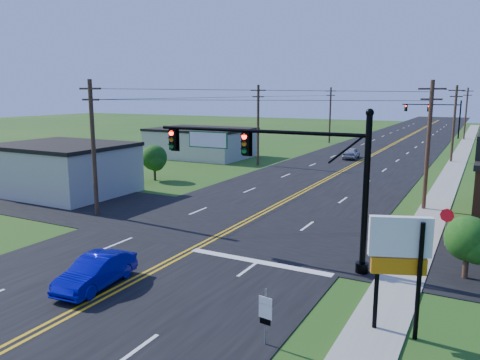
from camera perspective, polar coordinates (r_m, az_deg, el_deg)
The scene contains 21 objects.
ground at distance 20.04m, azimuth -17.75°, elevation -13.92°, with size 260.00×260.00×0.00m, color #1B4B15.
road_main at distance 64.46m, azimuth 15.72°, elevation 2.97°, with size 16.00×220.00×0.04m, color black.
road_cross at distance 29.09m, azimuth -0.63°, elevation -5.61°, with size 70.00×10.00×0.04m, color black.
sidewalk at distance 53.24m, azimuth 24.47°, elevation 0.89°, with size 2.00×160.00×0.08m, color gray.
signal_mast_main at distance 22.68m, azimuth 4.16°, elevation 1.96°, with size 11.30×0.60×7.48m.
signal_mast_far at distance 93.04m, azimuth 22.56°, elevation 7.59°, with size 10.98×0.60×7.48m.
cream_bldg_near at distance 40.77m, azimuth -20.71°, elevation 1.33°, with size 10.20×8.20×4.10m.
cream_bldg_far at distance 60.33m, azimuth -4.74°, elevation 4.59°, with size 12.20×9.20×3.70m.
utility_pole_left_a at distance 32.27m, azimuth -17.45°, elevation 4.02°, with size 1.80×0.28×9.00m.
utility_pole_left_b at distance 52.85m, azimuth 2.22°, elevation 6.88°, with size 1.80×0.28×9.00m.
utility_pole_left_c at distance 78.04m, azimuth 10.93°, elevation 7.90°, with size 1.80×0.28×9.00m.
utility_pole_right_a at distance 34.89m, azimuth 21.97°, elevation 4.20°, with size 1.80×0.28×9.00m.
utility_pole_right_b at distance 60.74m, azimuth 24.64°, elevation 6.42°, with size 1.80×0.28×9.00m.
utility_pole_right_c at distance 90.68m, azimuth 25.84°, elevation 7.40°, with size 1.80×0.28×9.00m.
shrub_corner at distance 22.93m, azimuth 26.05°, elevation -6.45°, with size 2.00×2.00×2.86m.
tree_left at distance 44.46m, azimuth -10.41°, elevation 2.69°, with size 2.40×2.40×3.37m.
blue_car at distance 21.03m, azimuth -17.15°, elevation -10.71°, with size 1.42×4.07×1.34m, color #0709A5.
distant_car at distance 59.93m, azimuth 13.39°, elevation 3.20°, with size 1.70×4.23×1.44m, color #AFB0B4.
route_sign at distance 15.72m, azimuth 3.12°, elevation -15.88°, with size 0.49×0.11×1.96m.
stop_sign at distance 27.28m, azimuth 23.88°, elevation -4.39°, with size 0.74×0.18×2.10m.
pylon_sign at distance 16.51m, azimuth 18.87°, elevation -8.02°, with size 1.99×0.99×4.16m.
Camera 1 is at (13.34, -12.54, 8.15)m, focal length 35.00 mm.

